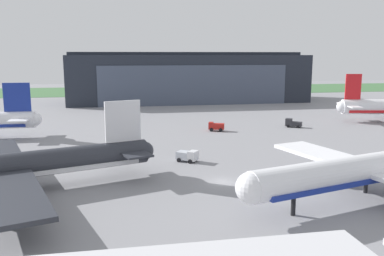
% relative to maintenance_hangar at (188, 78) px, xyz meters
% --- Properties ---
extents(ground_plane, '(440.00, 440.00, 0.00)m').
position_rel_maintenance_hangar_xyz_m(ground_plane, '(-13.36, -108.49, -9.47)').
color(ground_plane, gray).
extents(grass_field_strip, '(440.00, 56.00, 0.08)m').
position_rel_maintenance_hangar_xyz_m(grass_field_strip, '(-13.36, 53.11, -9.43)').
color(grass_field_strip, '#426E41').
rests_on(grass_field_strip, ground_plane).
extents(maintenance_hangar, '(93.98, 29.80, 19.87)m').
position_rel_maintenance_hangar_xyz_m(maintenance_hangar, '(0.00, 0.00, 0.00)').
color(maintenance_hangar, '#232833').
rests_on(maintenance_hangar, ground_plane).
extents(airliner_near_right, '(39.56, 35.76, 12.62)m').
position_rel_maintenance_hangar_xyz_m(airliner_near_right, '(3.91, -118.98, -5.35)').
color(airliner_near_right, white).
rests_on(airliner_near_right, ground_plane).
extents(ops_van, '(4.17, 3.82, 2.03)m').
position_rel_maintenance_hangar_xyz_m(ops_van, '(-16.57, -95.69, -8.39)').
color(ops_van, silver).
rests_on(ops_van, ground_plane).
extents(baggage_tug, '(4.18, 3.06, 2.19)m').
position_rel_maintenance_hangar_xyz_m(baggage_tug, '(-4.55, -67.73, -8.31)').
color(baggage_tug, '#AD1E19').
rests_on(baggage_tug, ground_plane).
extents(fuel_bowser, '(4.47, 3.74, 2.25)m').
position_rel_maintenance_hangar_xyz_m(fuel_bowser, '(16.54, -66.05, -8.39)').
color(fuel_bowser, '#2D2D33').
rests_on(fuel_bowser, ground_plane).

